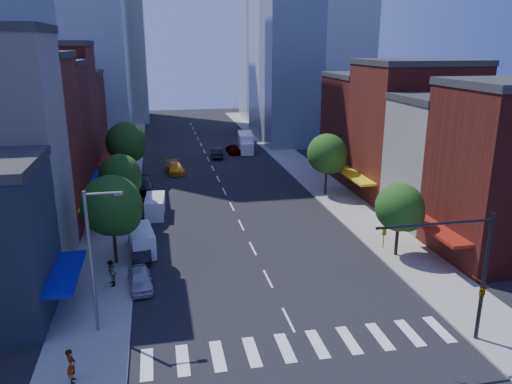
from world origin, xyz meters
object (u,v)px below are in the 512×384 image
parked_car_third (146,197)px  box_truck (246,143)px  traffic_car_far (233,149)px  pedestrian_far (111,273)px  traffic_car_oncoming (217,153)px  parked_car_front (140,279)px  parked_car_second (141,250)px  taxi (175,168)px  cargo_van_near (142,241)px  pedestrian_near (71,366)px  parked_car_rear (144,186)px  cargo_van_far (155,207)px

parked_car_third → box_truck: bearing=62.2°
parked_car_third → traffic_car_far: (13.72, 24.24, 0.11)m
traffic_car_far → pedestrian_far: bearing=68.2°
traffic_car_oncoming → box_truck: 6.43m
parked_car_front → parked_car_second: 5.48m
taxi → box_truck: box_truck is taller
parked_car_second → taxi: size_ratio=0.86×
cargo_van_near → traffic_car_far: bearing=62.7°
parked_car_second → pedestrian_far: size_ratio=2.24×
parked_car_front → pedestrian_near: (-3.28, -10.35, 0.41)m
traffic_car_oncoming → pedestrian_far: size_ratio=2.44×
parked_car_second → box_truck: size_ratio=0.58×
pedestrian_far → parked_car_front: bearing=68.2°
pedestrian_near → parked_car_rear: bearing=-8.7°
taxi → pedestrian_near: bearing=-105.0°
parked_car_second → traffic_car_oncoming: 38.54m
parked_car_third → cargo_van_near: cargo_van_near is taller
parked_car_third → traffic_car_oncoming: (10.79, 21.50, 0.15)m
traffic_car_oncoming → pedestrian_near: bearing=77.4°
parked_car_front → parked_car_rear: 25.39m
box_truck → traffic_car_far: bearing=-152.6°
taxi → box_truck: bearing=39.6°
traffic_car_far → parked_car_third: bearing=58.4°
parked_car_front → pedestrian_far: (-2.08, 0.50, 0.43)m
parked_car_front → cargo_van_far: bearing=79.4°
cargo_van_near → cargo_van_far: bearing=75.1°
parked_car_second → pedestrian_near: 16.17m
traffic_car_oncoming → taxi: bearing=53.8°
parked_car_second → traffic_car_far: traffic_car_far is taller
parked_car_second → box_truck: (16.27, 40.56, 0.69)m
traffic_car_far → parked_car_second: bearing=68.6°
cargo_van_far → box_truck: 33.49m
parked_car_front → traffic_car_oncoming: traffic_car_oncoming is taller
cargo_van_far → parked_car_third: bearing=105.7°
cargo_van_far → traffic_car_far: cargo_van_far is taller
parked_car_third → traffic_car_far: size_ratio=1.04×
cargo_van_near → pedestrian_near: size_ratio=2.58×
parked_car_front → traffic_car_oncoming: 43.82m
pedestrian_near → traffic_car_far: bearing=-20.7°
parked_car_front → traffic_car_far: 47.26m
cargo_van_near → traffic_car_oncoming: bearing=65.5°
cargo_van_far → taxi: 17.90m
cargo_van_near → pedestrian_far: 6.63m
box_truck → pedestrian_near: 59.69m
parked_car_front → cargo_van_near: size_ratio=0.83×
traffic_car_oncoming → traffic_car_far: 4.01m
cargo_van_near → traffic_car_far: cargo_van_near is taller
pedestrian_far → cargo_van_far: bearing=159.8°
taxi → traffic_car_far: traffic_car_far is taller
pedestrian_near → parked_car_second: bearing=-15.2°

